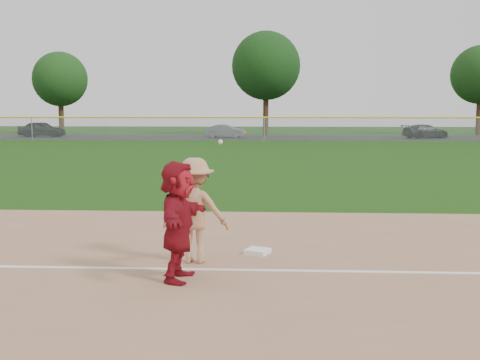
{
  "coord_description": "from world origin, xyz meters",
  "views": [
    {
      "loc": [
        0.66,
        -10.82,
        2.78
      ],
      "look_at": [
        0.0,
        1.5,
        1.3
      ],
      "focal_mm": 45.0,
      "sensor_mm": 36.0,
      "label": 1
    }
  ],
  "objects_px": {
    "car_right": "(426,131)",
    "base_runner": "(178,221)",
    "car_mid": "(225,131)",
    "first_base": "(258,251)",
    "car_left": "(42,129)"
  },
  "relations": [
    {
      "from": "car_mid",
      "to": "car_left",
      "type": "bearing_deg",
      "value": 92.86
    },
    {
      "from": "car_mid",
      "to": "car_right",
      "type": "bearing_deg",
      "value": -85.49
    },
    {
      "from": "car_mid",
      "to": "base_runner",
      "type": "bearing_deg",
      "value": -171.67
    },
    {
      "from": "first_base",
      "to": "base_runner",
      "type": "relative_size",
      "value": 0.21
    },
    {
      "from": "car_left",
      "to": "car_right",
      "type": "height_order",
      "value": "car_left"
    },
    {
      "from": "car_left",
      "to": "car_mid",
      "type": "height_order",
      "value": "car_left"
    },
    {
      "from": "first_base",
      "to": "car_right",
      "type": "relative_size",
      "value": 0.09
    },
    {
      "from": "first_base",
      "to": "car_left",
      "type": "height_order",
      "value": "car_left"
    },
    {
      "from": "base_runner",
      "to": "car_right",
      "type": "xyz_separation_m",
      "value": [
        15.62,
        46.88,
        -0.34
      ]
    },
    {
      "from": "car_mid",
      "to": "car_right",
      "type": "distance_m",
      "value": 18.5
    },
    {
      "from": "car_right",
      "to": "base_runner",
      "type": "bearing_deg",
      "value": 139.97
    },
    {
      "from": "base_runner",
      "to": "car_mid",
      "type": "height_order",
      "value": "base_runner"
    },
    {
      "from": "base_runner",
      "to": "first_base",
      "type": "bearing_deg",
      "value": -28.62
    },
    {
      "from": "first_base",
      "to": "car_left",
      "type": "bearing_deg",
      "value": 115.58
    },
    {
      "from": "first_base",
      "to": "car_right",
      "type": "height_order",
      "value": "car_right"
    }
  ]
}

